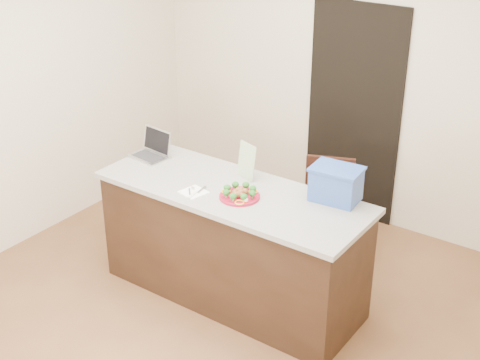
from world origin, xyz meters
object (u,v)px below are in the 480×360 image
Objects in this scene: napkin at (194,192)px; laptop at (153,149)px; plate at (240,196)px; blue_box at (336,184)px; yogurt_bottle at (246,201)px; island at (232,244)px; chair at (323,204)px.

laptop is (-0.68, 0.32, 0.05)m from napkin.
plate is 0.68m from blue_box.
yogurt_bottle is 1.12m from laptop.
plate is at bearing 148.75° from yogurt_bottle.
island is 6.40× the size of laptop.
napkin is 0.42m from yogurt_bottle.
plate is at bearing -152.40° from blue_box.
blue_box is (0.57, 0.36, 0.11)m from plate.
blue_box reaches higher than plate.
island is at bearing -161.94° from blue_box.
napkin is at bearing -19.46° from laptop.
laptop is (-1.09, 0.25, 0.03)m from yogurt_bottle.
island is 0.49m from plate.
island is 0.94m from blue_box.
napkin is (-0.20, -0.20, 0.46)m from island.
napkin reaches higher than chair.
laptop is at bearing 166.83° from yogurt_bottle.
laptop reaches higher than island.
chair is (0.29, 0.87, 0.05)m from island.
laptop reaches higher than plate.
blue_box is at bearing 41.68° from yogurt_bottle.
island is 0.92m from chair.
napkin is (-0.32, -0.13, -0.01)m from plate.
yogurt_bottle is (0.21, -0.13, 0.48)m from island.
chair is at bearing 71.72° from island.
island is 0.54m from yogurt_bottle.
blue_box is (0.47, 0.42, 0.10)m from yogurt_bottle.
napkin is 2.75× the size of yogurt_bottle.
island is 12.26× the size of napkin.
laptop is at bearing 171.80° from island.
chair is (1.16, 0.75, -0.47)m from laptop.
yogurt_bottle is 0.19× the size of laptop.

